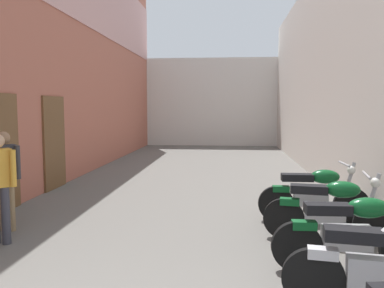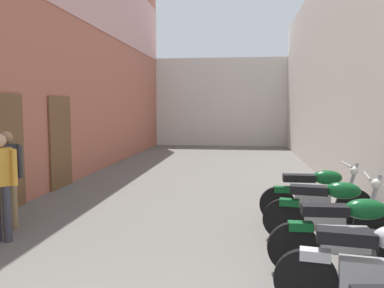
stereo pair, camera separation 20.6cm
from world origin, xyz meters
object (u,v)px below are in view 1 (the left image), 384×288
motorcycle_third (352,231)px  motorcycle_fifth (314,193)px  pedestrian_further_down (5,173)px  motorcycle_fourth (329,208)px

motorcycle_third → motorcycle_fifth: same height
motorcycle_third → pedestrian_further_down: size_ratio=1.18×
motorcycle_third → motorcycle_fifth: 2.08m
motorcycle_fourth → motorcycle_third: bearing=-90.0°
pedestrian_further_down → motorcycle_fourth: bearing=-0.9°
motorcycle_fifth → pedestrian_further_down: pedestrian_further_down is taller
motorcycle_fourth → pedestrian_further_down: (-4.92, 0.07, 0.42)m
motorcycle_fourth → motorcycle_fifth: same height
motorcycle_fifth → motorcycle_third: bearing=-90.0°
pedestrian_further_down → motorcycle_fifth: bearing=10.8°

